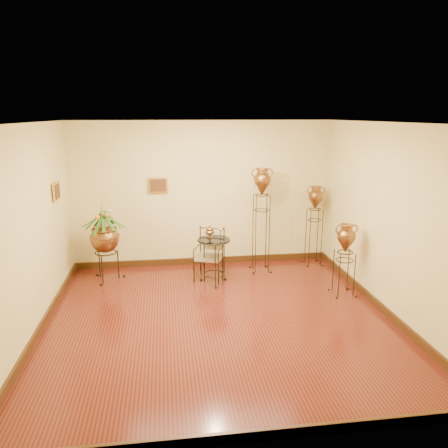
{
  "coord_description": "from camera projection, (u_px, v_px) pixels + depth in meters",
  "views": [
    {
      "loc": [
        -0.72,
        -5.8,
        2.91
      ],
      "look_at": [
        0.25,
        1.3,
        1.1
      ],
      "focal_mm": 35.0,
      "sensor_mm": 36.0,
      "label": 1
    }
  ],
  "objects": [
    {
      "name": "side_table",
      "position": [
        214.0,
        260.0,
        7.64
      ],
      "size": [
        0.63,
        0.63,
        1.02
      ],
      "rotation": [
        0.0,
        0.0,
        -0.15
      ],
      "color": "#2D2516",
      "rests_on": "ground"
    },
    {
      "name": "ground",
      "position": [
        219.0,
        319.0,
        6.38
      ],
      "size": [
        5.0,
        5.0,
        0.0
      ],
      "primitive_type": "plane",
      "color": "#5E1F16",
      "rests_on": "ground"
    },
    {
      "name": "amphora_mid",
      "position": [
        314.0,
        225.0,
        8.53
      ],
      "size": [
        0.37,
        0.37,
        1.59
      ],
      "rotation": [
        0.0,
        0.0,
        0.03
      ],
      "color": "#2D2516",
      "rests_on": "ground"
    },
    {
      "name": "planter_urn",
      "position": [
        105.0,
        235.0,
        7.7
      ],
      "size": [
        0.9,
        0.9,
        1.49
      ],
      "rotation": [
        0.0,
        0.0,
        0.14
      ],
      "color": "#2D2516",
      "rests_on": "ground"
    },
    {
      "name": "amphora_short",
      "position": [
        345.0,
        259.0,
        7.12
      ],
      "size": [
        0.38,
        0.38,
        1.22
      ],
      "rotation": [
        0.0,
        0.0,
        0.02
      ],
      "color": "#2D2516",
      "rests_on": "ground"
    },
    {
      "name": "amphora_tall",
      "position": [
        261.0,
        219.0,
        8.11
      ],
      "size": [
        0.46,
        0.46,
        1.98
      ],
      "rotation": [
        0.0,
        0.0,
        0.22
      ],
      "color": "#2D2516",
      "rests_on": "ground"
    },
    {
      "name": "room_shell",
      "position": [
        218.0,
        203.0,
        5.96
      ],
      "size": [
        5.02,
        5.02,
        2.81
      ],
      "color": "beige",
      "rests_on": "ground"
    },
    {
      "name": "armchair",
      "position": [
        209.0,
        255.0,
        7.79
      ],
      "size": [
        0.66,
        0.64,
        0.92
      ],
      "rotation": [
        0.0,
        0.0,
        -0.38
      ],
      "color": "#2D2516",
      "rests_on": "ground"
    }
  ]
}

